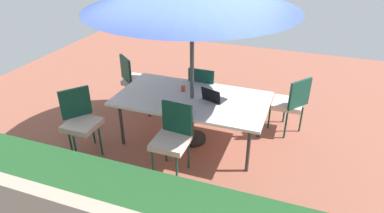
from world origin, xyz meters
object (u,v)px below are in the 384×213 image
Objects in this scene: chair_north at (172,136)px; laptop at (213,98)px; chair_northeast at (80,119)px; dining_table at (192,100)px; chair_south at (204,90)px; chair_southeast at (134,78)px; cup at (183,88)px; chair_southwest at (291,102)px.

laptop is at bearing 72.92° from chair_north.
dining_table is at bearing -21.69° from chair_northeast.
chair_south is at bearing -86.00° from dining_table.
chair_southeast and chair_north have the same top height.
chair_northeast is (1.43, 0.04, 0.00)m from chair_north.
chair_north is (-1.42, 1.55, 0.00)m from chair_southeast.
chair_northeast is 1.59m from cup.
dining_table is 2.31× the size of chair_north.
chair_north is at bearing -49.85° from chair_northeast.
chair_north is 1.00× the size of chair_northeast.
dining_table is 2.31× the size of chair_southwest.
chair_north is at bearing 93.24° from chair_south.
dining_table is at bearing -23.87° from chair_southwest.
chair_south is (0.05, -0.73, -0.16)m from dining_table.
dining_table is 2.31× the size of chair_south.
chair_southeast is at bearing -28.72° from dining_table.
chair_northeast reaches higher than cup.
chair_southwest is at bearing -127.26° from laptop.
chair_southeast and chair_northeast have the same top height.
chair_southwest is (-2.81, -0.01, 0.00)m from chair_southeast.
dining_table is 1.66m from chair_northeast.
chair_south reaches higher than laptop.
laptop is (-1.74, 0.76, 0.25)m from chair_southeast.
chair_northeast is 2.59× the size of laptop.
chair_southwest is 1.73m from cup.
chair_north is at bearing -4.83° from chair_southwest.
chair_southeast is 1.37m from chair_south.
cup is at bearing 1.54° from laptop.
laptop is at bearing -17.58° from chair_southwest.
chair_south is at bearing -105.60° from cup.
chair_south is (-1.37, 0.05, 0.00)m from chair_southeast.
chair_south is 1.51m from chair_north.
laptop is 4.32× the size of cup.
chair_southeast is 11.21× the size of cup.
dining_table is 0.34m from laptop.
chair_southwest is 3.24m from chair_northeast.
chair_south is 11.21× the size of cup.
cup is at bearing 107.56° from chair_north.
chair_southwest is 1.00× the size of chair_north.
chair_southwest is at bearing 53.28° from chair_north.
cup is (-1.22, -0.99, 0.25)m from chair_northeast.
cup is (0.21, -0.95, 0.25)m from chair_north.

